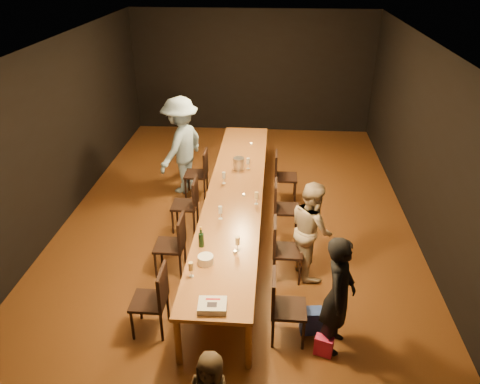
# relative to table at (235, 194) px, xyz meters

# --- Properties ---
(ground) EXTENTS (10.00, 10.00, 0.00)m
(ground) POSITION_rel_table_xyz_m (0.00, 0.00, -0.70)
(ground) COLOR #4E2D13
(ground) RESTS_ON ground
(room_shell) EXTENTS (6.04, 10.04, 3.02)m
(room_shell) POSITION_rel_table_xyz_m (0.00, 0.00, 1.38)
(room_shell) COLOR black
(room_shell) RESTS_ON ground
(table) EXTENTS (0.90, 6.00, 0.75)m
(table) POSITION_rel_table_xyz_m (0.00, 0.00, 0.00)
(table) COLOR #975C2C
(table) RESTS_ON ground
(chair_right_0) EXTENTS (0.42, 0.42, 0.93)m
(chair_right_0) POSITION_rel_table_xyz_m (0.85, -2.40, -0.24)
(chair_right_0) COLOR black
(chair_right_0) RESTS_ON ground
(chair_right_1) EXTENTS (0.42, 0.42, 0.93)m
(chair_right_1) POSITION_rel_table_xyz_m (0.85, -1.20, -0.24)
(chair_right_1) COLOR black
(chair_right_1) RESTS_ON ground
(chair_right_2) EXTENTS (0.42, 0.42, 0.93)m
(chair_right_2) POSITION_rel_table_xyz_m (0.85, 0.00, -0.24)
(chair_right_2) COLOR black
(chair_right_2) RESTS_ON ground
(chair_right_3) EXTENTS (0.42, 0.42, 0.93)m
(chair_right_3) POSITION_rel_table_xyz_m (0.85, 1.20, -0.24)
(chair_right_3) COLOR black
(chair_right_3) RESTS_ON ground
(chair_left_0) EXTENTS (0.42, 0.42, 0.93)m
(chair_left_0) POSITION_rel_table_xyz_m (-0.85, -2.40, -0.24)
(chair_left_0) COLOR black
(chair_left_0) RESTS_ON ground
(chair_left_1) EXTENTS (0.42, 0.42, 0.93)m
(chair_left_1) POSITION_rel_table_xyz_m (-0.85, -1.20, -0.24)
(chair_left_1) COLOR black
(chair_left_1) RESTS_ON ground
(chair_left_2) EXTENTS (0.42, 0.42, 0.93)m
(chair_left_2) POSITION_rel_table_xyz_m (-0.85, 0.00, -0.24)
(chair_left_2) COLOR black
(chair_left_2) RESTS_ON ground
(chair_left_3) EXTENTS (0.42, 0.42, 0.93)m
(chair_left_3) POSITION_rel_table_xyz_m (-0.85, 1.20, -0.24)
(chair_left_3) COLOR black
(chair_left_3) RESTS_ON ground
(woman_birthday) EXTENTS (0.50, 0.63, 1.52)m
(woman_birthday) POSITION_rel_table_xyz_m (1.40, -2.48, 0.06)
(woman_birthday) COLOR black
(woman_birthday) RESTS_ON ground
(woman_tan) EXTENTS (0.75, 0.85, 1.46)m
(woman_tan) POSITION_rel_table_xyz_m (1.18, -1.03, 0.03)
(woman_tan) COLOR beige
(woman_tan) RESTS_ON ground
(man_blue) EXTENTS (1.11, 1.39, 1.88)m
(man_blue) POSITION_rel_table_xyz_m (-1.15, 1.42, 0.24)
(man_blue) COLOR #94BCE5
(man_blue) RESTS_ON ground
(gift_bag_red) EXTENTS (0.24, 0.18, 0.25)m
(gift_bag_red) POSITION_rel_table_xyz_m (1.27, -2.64, -0.58)
(gift_bag_red) COLOR #CB1E54
(gift_bag_red) RESTS_ON ground
(gift_bag_blue) EXTENTS (0.29, 0.21, 0.33)m
(gift_bag_blue) POSITION_rel_table_xyz_m (1.14, -2.28, -0.53)
(gift_bag_blue) COLOR #233C99
(gift_bag_blue) RESTS_ON ground
(birthday_cake) EXTENTS (0.33, 0.27, 0.07)m
(birthday_cake) POSITION_rel_table_xyz_m (-0.01, -2.79, 0.08)
(birthday_cake) COLOR white
(birthday_cake) RESTS_ON table
(plate_stack) EXTENTS (0.21, 0.21, 0.11)m
(plate_stack) POSITION_rel_table_xyz_m (-0.20, -1.98, 0.10)
(plate_stack) COLOR white
(plate_stack) RESTS_ON table
(champagne_bottle) EXTENTS (0.08, 0.08, 0.30)m
(champagne_bottle) POSITION_rel_table_xyz_m (-0.31, -1.61, 0.20)
(champagne_bottle) COLOR black
(champagne_bottle) RESTS_ON table
(ice_bucket) EXTENTS (0.21, 0.21, 0.22)m
(ice_bucket) POSITION_rel_table_xyz_m (-0.01, 0.85, 0.16)
(ice_bucket) COLOR #AAABAF
(ice_bucket) RESTS_ON table
(wineglass_0) EXTENTS (0.06, 0.06, 0.21)m
(wineglass_0) POSITION_rel_table_xyz_m (-0.33, -2.26, 0.15)
(wineglass_0) COLOR beige
(wineglass_0) RESTS_ON table
(wineglass_1) EXTENTS (0.06, 0.06, 0.21)m
(wineglass_1) POSITION_rel_table_xyz_m (0.18, -1.67, 0.15)
(wineglass_1) COLOR beige
(wineglass_1) RESTS_ON table
(wineglass_2) EXTENTS (0.06, 0.06, 0.21)m
(wineglass_2) POSITION_rel_table_xyz_m (-0.14, -0.89, 0.15)
(wineglass_2) COLOR silver
(wineglass_2) RESTS_ON table
(wineglass_3) EXTENTS (0.06, 0.06, 0.21)m
(wineglass_3) POSITION_rel_table_xyz_m (0.36, -0.41, 0.15)
(wineglass_3) COLOR beige
(wineglass_3) RESTS_ON table
(wineglass_4) EXTENTS (0.06, 0.06, 0.21)m
(wineglass_4) POSITION_rel_table_xyz_m (-0.21, 0.27, 0.15)
(wineglass_4) COLOR silver
(wineglass_4) RESTS_ON table
(wineglass_5) EXTENTS (0.06, 0.06, 0.21)m
(wineglass_5) POSITION_rel_table_xyz_m (0.16, 0.88, 0.15)
(wineglass_5) COLOR silver
(wineglass_5) RESTS_ON table
(tealight_near) EXTENTS (0.05, 0.05, 0.03)m
(tealight_near) POSITION_rel_table_xyz_m (0.15, -1.73, 0.06)
(tealight_near) COLOR #B2B7B2
(tealight_near) RESTS_ON table
(tealight_mid) EXTENTS (0.05, 0.05, 0.03)m
(tealight_mid) POSITION_rel_table_xyz_m (0.15, -0.15, 0.06)
(tealight_mid) COLOR #B2B7B2
(tealight_mid) RESTS_ON table
(tealight_far) EXTENTS (0.05, 0.05, 0.03)m
(tealight_far) POSITION_rel_table_xyz_m (0.15, 2.03, 0.06)
(tealight_far) COLOR #B2B7B2
(tealight_far) RESTS_ON table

